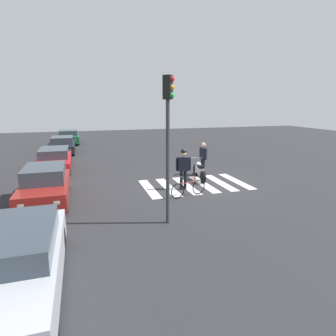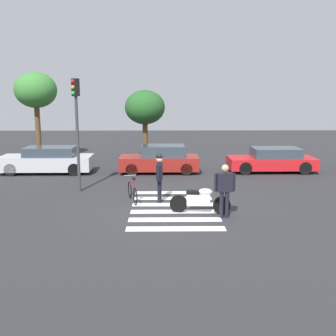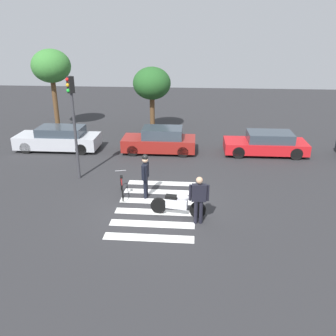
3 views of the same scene
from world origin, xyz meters
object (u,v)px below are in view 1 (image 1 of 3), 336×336
Objects in this scene: officer_on_foot at (183,166)px; officer_by_motorcycle at (203,156)px; leaning_bicycle at (189,188)px; car_green_compact at (69,137)px; car_maroon_wagon at (45,186)px; car_black_suv at (63,145)px; traffic_light_pole at (168,128)px; car_silver_sedan at (16,263)px; police_motorcycle at (199,171)px; car_red_convertible at (55,160)px.

officer_by_motorcycle is (2.16, -1.92, -0.06)m from officer_on_foot.
car_green_compact reaches higher than leaning_bicycle.
officer_on_foot reaches higher than car_green_compact.
car_maroon_wagon is at bearing 105.74° from officer_by_motorcycle.
officer_by_motorcycle is at bearing -141.67° from car_black_suv.
car_silver_sedan is at bearing 121.36° from traffic_light_pole.
car_green_compact reaches higher than police_motorcycle.
officer_on_foot is 13.24m from car_black_suv.
car_maroon_wagon is 11.91m from car_black_suv.
car_maroon_wagon is 0.87× the size of traffic_light_pole.
car_red_convertible is at bearing 64.71° from officer_by_motorcycle.
car_maroon_wagon is 5.79m from traffic_light_pole.
officer_by_motorcycle is 12.42m from car_black_suv.
traffic_light_pole is at bearing -129.84° from car_maroon_wagon.
officer_by_motorcycle is 0.39× the size of traffic_light_pole.
car_red_convertible is at bearing 1.21° from car_maroon_wagon.
car_black_suv is at bearing 23.62° from leaning_bicycle.
car_silver_sedan is (-4.79, 5.61, 0.29)m from leaning_bicycle.
officer_on_foot reaches higher than car_red_convertible.
officer_by_motorcycle is at bearing -74.26° from car_maroon_wagon.
car_maroon_wagon is 17.43m from car_green_compact.
car_green_compact is (23.23, -0.23, -0.01)m from car_silver_sedan.
leaning_bicycle is 1.27m from officer_on_foot.
car_black_suv is (10.50, 7.17, 0.17)m from police_motorcycle.
car_red_convertible is at bearing 58.57° from police_motorcycle.
car_black_suv is 0.87× the size of traffic_light_pole.
leaning_bicycle is 5.75m from car_maroon_wagon.
officer_on_foot is at bearing 138.39° from officer_by_motorcycle.
car_red_convertible is at bearing 24.26° from traffic_light_pole.
car_red_convertible is (11.67, 0.17, -0.04)m from car_silver_sedan.
traffic_light_pole reaches higher than leaning_bicycle.
police_motorcycle is at bearing -78.88° from car_maroon_wagon.
police_motorcycle is at bearing -44.77° from officer_on_foot.
police_motorcycle is 2.86m from leaning_bicycle.
leaning_bicycle is 3.85m from officer_by_motorcycle.
car_silver_sedan is 1.12× the size of car_green_compact.
car_maroon_wagon reaches higher than car_red_convertible.
car_red_convertible is 1.07× the size of car_green_compact.
officer_by_motorcycle reaches higher than car_black_suv.
officer_on_foot is at bearing -154.08° from car_black_suv.
car_black_suv is (11.91, 0.00, -0.05)m from car_maroon_wagon.
traffic_light_pole is at bearing -169.73° from car_green_compact.
car_silver_sedan is at bearing 135.39° from officer_on_foot.
car_maroon_wagon is 5.87m from car_red_convertible.
car_maroon_wagon is 0.97× the size of car_green_compact.
officer_by_motorcycle is 0.40× the size of car_red_convertible.
car_maroon_wagon reaches higher than car_black_suv.
car_black_suv is at bearing -1.17° from car_red_convertible.
traffic_light_pole is at bearing -165.19° from car_black_suv.
officer_on_foot is at bearing -27.27° from traffic_light_pole.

